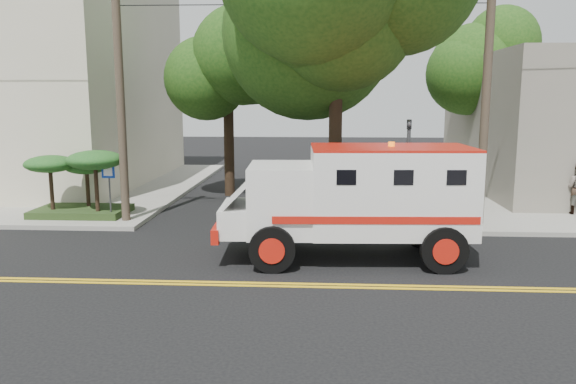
{
  "coord_description": "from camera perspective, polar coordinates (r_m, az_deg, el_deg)",
  "views": [
    {
      "loc": [
        1.01,
        -12.39,
        4.26
      ],
      "look_at": [
        0.09,
        3.47,
        1.6
      ],
      "focal_mm": 35.0,
      "sensor_mm": 36.0,
      "label": 1
    }
  ],
  "objects": [
    {
      "name": "palm_planter",
      "position": [
        20.97,
        -20.47,
        1.75
      ],
      "size": [
        3.52,
        2.63,
        2.36
      ],
      "color": "#1E3314",
      "rests_on": "sidewalk_nw"
    },
    {
      "name": "ground",
      "position": [
        13.14,
        -1.29,
        -9.42
      ],
      "size": [
        100.0,
        100.0,
        0.0
      ],
      "primitive_type": "plane",
      "color": "black",
      "rests_on": "ground"
    },
    {
      "name": "utility_pole_left",
      "position": [
        19.54,
        -16.7,
        9.82
      ],
      "size": [
        0.28,
        0.28,
        9.0
      ],
      "primitive_type": "cylinder",
      "color": "#382D23",
      "rests_on": "ground"
    },
    {
      "name": "utility_pole_right",
      "position": [
        19.32,
        19.5,
        9.68
      ],
      "size": [
        0.28,
        0.28,
        9.0
      ],
      "primitive_type": "cylinder",
      "color": "#382D23",
      "rests_on": "ground"
    },
    {
      "name": "tree_right",
      "position": [
        29.28,
        19.32,
        12.58
      ],
      "size": [
        4.8,
        4.5,
        8.2
      ],
      "color": "black",
      "rests_on": "ground"
    },
    {
      "name": "tree_main",
      "position": [
        18.85,
        6.44,
        18.42
      ],
      "size": [
        6.08,
        5.7,
        9.85
      ],
      "color": "black",
      "rests_on": "ground"
    },
    {
      "name": "tree_left",
      "position": [
        24.5,
        -5.48,
        12.91
      ],
      "size": [
        4.48,
        4.2,
        7.7
      ],
      "color": "black",
      "rests_on": "ground"
    },
    {
      "name": "armored_truck",
      "position": [
        14.9,
        7.05,
        -0.37
      ],
      "size": [
        6.75,
        2.95,
        3.03
      ],
      "rotation": [
        0.0,
        0.0,
        0.05
      ],
      "color": "silver",
      "rests_on": "ground"
    },
    {
      "name": "sidewalk_nw",
      "position": [
        29.97,
        -25.67,
        0.54
      ],
      "size": [
        17.0,
        17.0,
        0.15
      ],
      "primitive_type": "cube",
      "color": "gray",
      "rests_on": "ground"
    },
    {
      "name": "accessibility_sign",
      "position": [
        20.12,
        -17.71,
        0.78
      ],
      "size": [
        0.45,
        0.1,
        2.02
      ],
      "color": "#3F3F42",
      "rests_on": "ground"
    },
    {
      "name": "pedestrian_a",
      "position": [
        21.81,
        15.17,
        0.46
      ],
      "size": [
        0.7,
        0.63,
        1.61
      ],
      "primitive_type": "imported",
      "rotation": [
        0.0,
        0.0,
        3.67
      ],
      "color": "gray",
      "rests_on": "sidewalk_ne"
    },
    {
      "name": "traffic_signal",
      "position": [
        18.31,
        12.08,
        2.92
      ],
      "size": [
        0.15,
        0.18,
        3.6
      ],
      "color": "#3F3F42",
      "rests_on": "ground"
    }
  ]
}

